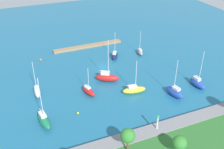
{
  "coord_description": "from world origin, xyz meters",
  "views": [
    {
      "loc": [
        26.36,
        70.17,
        41.69
      ],
      "look_at": [
        0.0,
        7.82,
        1.5
      ],
      "focal_mm": 42.63,
      "sensor_mm": 36.0,
      "label": 1
    }
  ],
  "objects_px": {
    "harbor_beacon": "(158,121)",
    "park_tree_mideast": "(180,143)",
    "sailboat_white_center_basin": "(37,91)",
    "mooring_buoy_orange": "(41,60)",
    "mooring_buoy_yellow": "(78,113)",
    "pier_dock": "(88,46)",
    "sailboat_blue_near_pier": "(197,83)",
    "sailboat_red_east_end": "(107,77)",
    "sailboat_navy_along_channel": "(115,55)",
    "sailboat_gray_off_beacon": "(140,52)",
    "sailboat_green_far_south": "(44,120)",
    "park_tree_center": "(128,136)",
    "sailboat_red_far_north": "(88,91)",
    "sailboat_blue_lone_north": "(174,92)",
    "sailboat_yellow_mid_basin": "(134,90)"
  },
  "relations": [
    {
      "from": "harbor_beacon",
      "to": "park_tree_mideast",
      "type": "xyz_separation_m",
      "value": [
        -0.18,
        7.75,
        0.55
      ]
    },
    {
      "from": "sailboat_white_center_basin",
      "to": "mooring_buoy_orange",
      "type": "distance_m",
      "value": 20.27
    },
    {
      "from": "park_tree_mideast",
      "to": "mooring_buoy_orange",
      "type": "bearing_deg",
      "value": -71.17
    },
    {
      "from": "mooring_buoy_yellow",
      "to": "pier_dock",
      "type": "bearing_deg",
      "value": -112.1
    },
    {
      "from": "sailboat_blue_near_pier",
      "to": "mooring_buoy_yellow",
      "type": "height_order",
      "value": "sailboat_blue_near_pier"
    },
    {
      "from": "sailboat_red_east_end",
      "to": "sailboat_navy_along_channel",
      "type": "bearing_deg",
      "value": 88.8
    },
    {
      "from": "sailboat_red_east_end",
      "to": "sailboat_gray_off_beacon",
      "type": "xyz_separation_m",
      "value": [
        -17.4,
        -12.27,
        -0.45
      ]
    },
    {
      "from": "park_tree_mideast",
      "to": "sailboat_green_far_south",
      "type": "distance_m",
      "value": 30.68
    },
    {
      "from": "park_tree_center",
      "to": "sailboat_red_far_north",
      "type": "distance_m",
      "value": 23.7
    },
    {
      "from": "sailboat_navy_along_channel",
      "to": "sailboat_blue_lone_north",
      "type": "relative_size",
      "value": 0.85
    },
    {
      "from": "park_tree_mideast",
      "to": "mooring_buoy_yellow",
      "type": "distance_m",
      "value": 25.67
    },
    {
      "from": "sailboat_red_east_end",
      "to": "sailboat_green_far_south",
      "type": "distance_m",
      "value": 23.75
    },
    {
      "from": "harbor_beacon",
      "to": "sailboat_red_far_north",
      "type": "xyz_separation_m",
      "value": [
        9.22,
        -20.31,
        -2.31
      ]
    },
    {
      "from": "park_tree_mideast",
      "to": "sailboat_green_far_south",
      "type": "height_order",
      "value": "sailboat_green_far_south"
    },
    {
      "from": "mooring_buoy_yellow",
      "to": "sailboat_green_far_south",
      "type": "bearing_deg",
      "value": 3.44
    },
    {
      "from": "sailboat_red_east_end",
      "to": "sailboat_blue_lone_north",
      "type": "distance_m",
      "value": 19.73
    },
    {
      "from": "sailboat_green_far_south",
      "to": "sailboat_blue_lone_north",
      "type": "relative_size",
      "value": 1.19
    },
    {
      "from": "sailboat_green_far_south",
      "to": "park_tree_center",
      "type": "bearing_deg",
      "value": 32.23
    },
    {
      "from": "park_tree_center",
      "to": "sailboat_navy_along_channel",
      "type": "bearing_deg",
      "value": -110.05
    },
    {
      "from": "park_tree_center",
      "to": "mooring_buoy_yellow",
      "type": "relative_size",
      "value": 9.02
    },
    {
      "from": "sailboat_green_far_south",
      "to": "sailboat_blue_lone_north",
      "type": "bearing_deg",
      "value": 76.96
    },
    {
      "from": "pier_dock",
      "to": "mooring_buoy_yellow",
      "type": "xyz_separation_m",
      "value": [
        14.76,
        36.34,
        -0.05
      ]
    },
    {
      "from": "harbor_beacon",
      "to": "mooring_buoy_orange",
      "type": "height_order",
      "value": "harbor_beacon"
    },
    {
      "from": "park_tree_center",
      "to": "mooring_buoy_yellow",
      "type": "distance_m",
      "value": 17.7
    },
    {
      "from": "sailboat_gray_off_beacon",
      "to": "sailboat_red_far_north",
      "type": "relative_size",
      "value": 1.05
    },
    {
      "from": "park_tree_mideast",
      "to": "mooring_buoy_yellow",
      "type": "height_order",
      "value": "park_tree_mideast"
    },
    {
      "from": "park_tree_mideast",
      "to": "sailboat_red_east_end",
      "type": "xyz_separation_m",
      "value": [
        2.25,
        -32.19,
        -2.52
      ]
    },
    {
      "from": "pier_dock",
      "to": "sailboat_gray_off_beacon",
      "type": "bearing_deg",
      "value": 139.7
    },
    {
      "from": "park_tree_mideast",
      "to": "sailboat_yellow_mid_basin",
      "type": "relative_size",
      "value": 0.45
    },
    {
      "from": "harbor_beacon",
      "to": "sailboat_blue_lone_north",
      "type": "bearing_deg",
      "value": -138.57
    },
    {
      "from": "park_tree_center",
      "to": "sailboat_red_east_end",
      "type": "height_order",
      "value": "sailboat_red_east_end"
    },
    {
      "from": "harbor_beacon",
      "to": "sailboat_blue_lone_north",
      "type": "height_order",
      "value": "sailboat_blue_lone_north"
    },
    {
      "from": "sailboat_blue_near_pier",
      "to": "sailboat_red_east_end",
      "type": "distance_m",
      "value": 25.86
    },
    {
      "from": "harbor_beacon",
      "to": "sailboat_navy_along_channel",
      "type": "distance_m",
      "value": 38.08
    },
    {
      "from": "sailboat_blue_lone_north",
      "to": "mooring_buoy_orange",
      "type": "height_order",
      "value": "sailboat_blue_lone_north"
    },
    {
      "from": "pier_dock",
      "to": "sailboat_gray_off_beacon",
      "type": "relative_size",
      "value": 3.03
    },
    {
      "from": "sailboat_navy_along_channel",
      "to": "mooring_buoy_yellow",
      "type": "height_order",
      "value": "sailboat_navy_along_channel"
    },
    {
      "from": "park_tree_center",
      "to": "sailboat_red_east_end",
      "type": "xyz_separation_m",
      "value": [
        -6.68,
        -27.5,
        -3.56
      ]
    },
    {
      "from": "mooring_buoy_orange",
      "to": "sailboat_blue_lone_north",
      "type": "bearing_deg",
      "value": 130.44
    },
    {
      "from": "sailboat_blue_near_pier",
      "to": "pier_dock",
      "type": "bearing_deg",
      "value": -154.79
    },
    {
      "from": "sailboat_gray_off_beacon",
      "to": "sailboat_blue_lone_north",
      "type": "relative_size",
      "value": 0.79
    },
    {
      "from": "sailboat_gray_off_beacon",
      "to": "sailboat_blue_lone_north",
      "type": "bearing_deg",
      "value": -177.58
    },
    {
      "from": "sailboat_red_far_north",
      "to": "sailboat_red_east_end",
      "type": "bearing_deg",
      "value": 103.68
    },
    {
      "from": "sailboat_red_east_end",
      "to": "mooring_buoy_orange",
      "type": "bearing_deg",
      "value": 158.0
    },
    {
      "from": "pier_dock",
      "to": "harbor_beacon",
      "type": "xyz_separation_m",
      "value": [
        0.35,
        49.42,
        2.92
      ]
    },
    {
      "from": "sailboat_red_east_end",
      "to": "sailboat_red_far_north",
      "type": "bearing_deg",
      "value": -119.29
    },
    {
      "from": "pier_dock",
      "to": "park_tree_mideast",
      "type": "xyz_separation_m",
      "value": [
        0.17,
        57.16,
        3.48
      ]
    },
    {
      "from": "sailboat_red_east_end",
      "to": "mooring_buoy_orange",
      "type": "distance_m",
      "value": 26.05
    },
    {
      "from": "park_tree_center",
      "to": "sailboat_gray_off_beacon",
      "type": "bearing_deg",
      "value": -121.19
    },
    {
      "from": "sailboat_gray_off_beacon",
      "to": "sailboat_navy_along_channel",
      "type": "relative_size",
      "value": 0.93
    }
  ]
}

